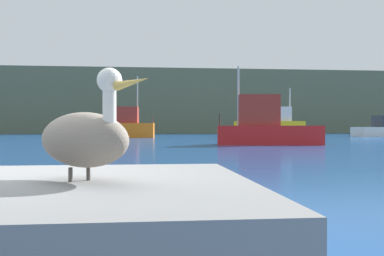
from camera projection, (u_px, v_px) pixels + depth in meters
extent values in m
plane|color=#194C93|center=(8.00, 246.00, 4.20)|extent=(260.00, 260.00, 0.00)
cube|color=#5B664C|center=(132.00, 103.00, 74.52)|extent=(140.00, 17.90, 9.41)
cube|color=gray|center=(83.00, 230.00, 3.32)|extent=(2.42, 2.88, 0.69)
ellipsoid|color=gray|center=(83.00, 140.00, 3.31)|extent=(0.91, 0.99, 0.39)
cylinder|color=white|center=(109.00, 110.00, 3.08)|extent=(0.09, 0.09, 0.29)
sphere|color=white|center=(109.00, 80.00, 3.08)|extent=(0.17, 0.17, 0.17)
cone|color=gold|center=(132.00, 82.00, 2.90)|extent=(0.25, 0.30, 0.09)
cylinder|color=#4C4742|center=(88.00, 173.00, 3.40)|extent=(0.03, 0.03, 0.10)
cylinder|color=#4C4742|center=(70.00, 175.00, 3.29)|extent=(0.03, 0.03, 0.10)
cube|color=yellow|center=(269.00, 130.00, 39.93)|extent=(6.25, 3.25, 1.49)
cube|color=silver|center=(281.00, 114.00, 39.81)|extent=(1.96, 1.88, 1.23)
cylinder|color=#B2B2B2|center=(290.00, 105.00, 39.73)|extent=(0.12, 0.12, 2.83)
cube|color=red|center=(269.00, 135.00, 26.76)|extent=(6.15, 2.59, 1.10)
cube|color=maroon|center=(259.00, 110.00, 26.78)|extent=(2.47, 1.55, 1.78)
cylinder|color=#B2B2B2|center=(238.00, 96.00, 26.82)|extent=(0.12, 0.12, 3.43)
cylinder|color=#3F382D|center=(220.00, 120.00, 26.87)|extent=(0.10, 0.10, 0.70)
cube|color=orange|center=(113.00, 130.00, 43.74)|extent=(7.92, 3.15, 1.35)
cube|color=maroon|center=(125.00, 115.00, 43.77)|extent=(2.69, 2.15, 1.53)
cylinder|color=#B2B2B2|center=(137.00, 100.00, 43.81)|extent=(0.12, 0.12, 4.44)
cylinder|color=#3F382D|center=(152.00, 119.00, 43.87)|extent=(0.10, 0.10, 0.70)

